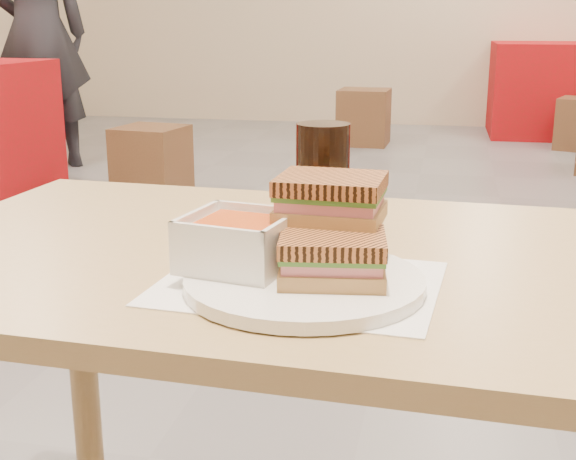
% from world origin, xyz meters
% --- Properties ---
extents(main_table, '(1.23, 0.76, 0.75)m').
position_xyz_m(main_table, '(0.03, -1.86, 0.64)').
color(main_table, '#A18254').
rests_on(main_table, ground).
extents(tray_liner, '(0.34, 0.28, 0.00)m').
position_xyz_m(tray_liner, '(0.02, -1.99, 0.75)').
color(tray_liner, white).
rests_on(tray_liner, main_table).
extents(plate, '(0.28, 0.28, 0.02)m').
position_xyz_m(plate, '(0.03, -2.01, 0.76)').
color(plate, white).
rests_on(plate, tray_liner).
extents(soup_bowl, '(0.14, 0.14, 0.06)m').
position_xyz_m(soup_bowl, '(-0.05, -1.99, 0.80)').
color(soup_bowl, white).
rests_on(soup_bowl, plate).
extents(panini_lower, '(0.13, 0.11, 0.05)m').
position_xyz_m(panini_lower, '(0.06, -2.01, 0.79)').
color(panini_lower, tan).
rests_on(panini_lower, plate).
extents(panini_upper, '(0.13, 0.11, 0.06)m').
position_xyz_m(panini_upper, '(0.05, -1.94, 0.85)').
color(panini_upper, tan).
rests_on(panini_upper, panini_lower).
extents(cola_glass, '(0.08, 0.08, 0.16)m').
position_xyz_m(cola_glass, '(0.01, -1.77, 0.83)').
color(cola_glass, black).
rests_on(cola_glass, main_table).
extents(bg_table_2, '(0.95, 0.95, 0.82)m').
position_xyz_m(bg_table_2, '(1.00, 4.55, 0.41)').
color(bg_table_2, '#AD040E').
rests_on(bg_table_2, ground).
extents(bg_chair_0r, '(0.42, 0.42, 0.42)m').
position_xyz_m(bg_chair_0r, '(-1.55, 1.47, 0.21)').
color(bg_chair_0r, brown).
rests_on(bg_chair_0r, ground).
extents(bg_chair_2l, '(0.43, 0.43, 0.46)m').
position_xyz_m(bg_chair_2l, '(-0.53, 3.69, 0.23)').
color(bg_chair_2l, brown).
rests_on(bg_chair_2l, ground).
extents(patron_a, '(0.82, 0.77, 1.89)m').
position_xyz_m(patron_a, '(-2.65, 2.21, 0.95)').
color(patron_a, black).
rests_on(patron_a, ground).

